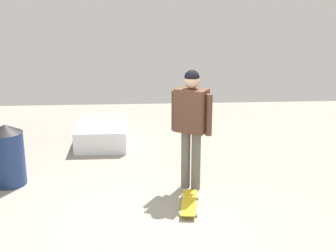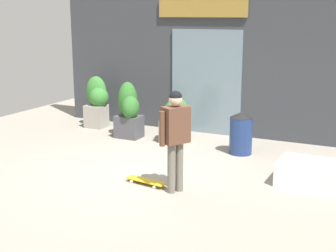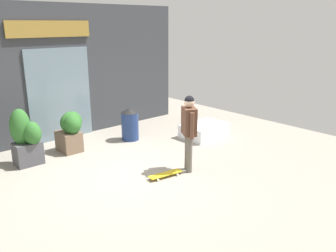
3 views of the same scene
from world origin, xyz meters
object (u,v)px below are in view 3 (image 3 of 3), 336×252
(planter_box_left, at_px, (26,138))
(planter_box_right, at_px, (71,131))
(skateboard, at_px, (165,174))
(skateboarder, at_px, (189,126))
(trash_bin, at_px, (130,124))

(planter_box_left, xyz_separation_m, planter_box_right, (1.16, 0.12, -0.10))
(skateboard, xyz_separation_m, planter_box_left, (-1.93, 2.68, 0.59))
(skateboarder, height_order, trash_bin, skateboarder)
(planter_box_left, bearing_deg, planter_box_right, 5.72)
(skateboard, xyz_separation_m, planter_box_right, (-0.76, 2.80, 0.49))
(planter_box_left, distance_m, trash_bin, 2.84)
(trash_bin, bearing_deg, planter_box_left, 177.16)
(planter_box_left, distance_m, planter_box_right, 1.17)
(skateboarder, relative_size, skateboard, 2.16)
(skateboarder, relative_size, planter_box_right, 1.64)
(skateboard, relative_size, trash_bin, 0.87)
(trash_bin, bearing_deg, skateboarder, -96.45)
(planter_box_right, relative_size, trash_bin, 1.15)
(skateboarder, bearing_deg, planter_box_left, -16.77)
(planter_box_left, bearing_deg, trash_bin, -2.84)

